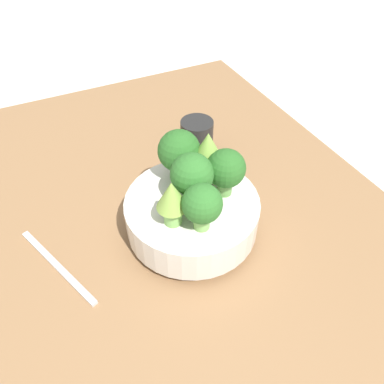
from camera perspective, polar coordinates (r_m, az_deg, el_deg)
The scene contains 11 objects.
ground_plane at distance 0.70m, azimuth 0.73°, elevation -8.54°, with size 6.00×6.00×0.00m, color silver.
table at distance 0.68m, azimuth 0.75°, elevation -7.34°, with size 1.16×0.75×0.05m.
bowl at distance 0.63m, azimuth 0.00°, elevation -3.42°, with size 0.22×0.22×0.07m.
broccoli_floret_left at distance 0.61m, azimuth -1.97°, elevation 6.11°, with size 0.07×0.07×0.09m.
romanesco_piece_near at distance 0.54m, azimuth -3.08°, elevation -1.06°, with size 0.05×0.05×0.08m.
romanesco_piece_far at distance 0.60m, azimuth 2.41°, elevation 6.11°, with size 0.06×0.06×0.10m.
broccoli_floret_back at distance 0.59m, azimuth 5.33°, elevation 3.25°, with size 0.06×0.06×0.08m.
broccoli_floret_center at distance 0.57m, azimuth 0.00°, elevation 2.53°, with size 0.07×0.07×0.09m.
broccoli_floret_right at distance 0.53m, azimuth 1.54°, elevation -1.97°, with size 0.06×0.06×0.08m.
cup at distance 0.79m, azimuth 0.74°, elevation 8.17°, with size 0.07×0.07×0.08m.
fork at distance 0.65m, azimuth -19.84°, elevation -10.56°, with size 0.19×0.08×0.01m.
Camera 1 is at (0.38, -0.19, 0.55)m, focal length 35.00 mm.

